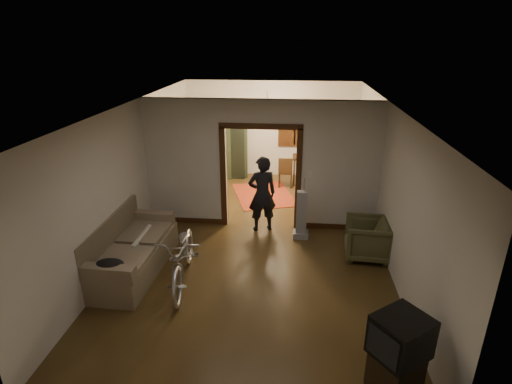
# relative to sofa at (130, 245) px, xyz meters

# --- Properties ---
(floor) EXTENTS (5.00, 8.50, 0.01)m
(floor) POSITION_rel_sofa_xyz_m (2.15, 1.36, -0.51)
(floor) COLOR #352511
(floor) RESTS_ON ground
(ceiling) EXTENTS (5.00, 8.50, 0.01)m
(ceiling) POSITION_rel_sofa_xyz_m (2.15, 1.36, 2.29)
(ceiling) COLOR white
(ceiling) RESTS_ON floor
(wall_back) EXTENTS (5.00, 0.02, 2.80)m
(wall_back) POSITION_rel_sofa_xyz_m (2.15, 5.61, 0.89)
(wall_back) COLOR beige
(wall_back) RESTS_ON floor
(wall_left) EXTENTS (0.02, 8.50, 2.80)m
(wall_left) POSITION_rel_sofa_xyz_m (-0.35, 1.36, 0.89)
(wall_left) COLOR beige
(wall_left) RESTS_ON floor
(wall_right) EXTENTS (0.02, 8.50, 2.80)m
(wall_right) POSITION_rel_sofa_xyz_m (4.65, 1.36, 0.89)
(wall_right) COLOR beige
(wall_right) RESTS_ON floor
(partition_wall) EXTENTS (5.00, 0.14, 2.80)m
(partition_wall) POSITION_rel_sofa_xyz_m (2.15, 2.11, 0.89)
(partition_wall) COLOR beige
(partition_wall) RESTS_ON floor
(door_casing) EXTENTS (1.74, 0.20, 2.32)m
(door_casing) POSITION_rel_sofa_xyz_m (2.15, 2.11, 0.59)
(door_casing) COLOR #351C0C
(door_casing) RESTS_ON floor
(far_window) EXTENTS (0.98, 0.06, 1.28)m
(far_window) POSITION_rel_sofa_xyz_m (2.85, 5.57, 1.04)
(far_window) COLOR black
(far_window) RESTS_ON wall_back
(chandelier) EXTENTS (0.24, 0.24, 0.24)m
(chandelier) POSITION_rel_sofa_xyz_m (2.15, 3.86, 1.84)
(chandelier) COLOR #FFE0A5
(chandelier) RESTS_ON ceiling
(light_switch) EXTENTS (0.08, 0.01, 0.12)m
(light_switch) POSITION_rel_sofa_xyz_m (3.20, 2.03, 0.74)
(light_switch) COLOR silver
(light_switch) RESTS_ON partition_wall
(sofa) EXTENTS (1.07, 2.26, 1.03)m
(sofa) POSITION_rel_sofa_xyz_m (0.00, 0.00, 0.00)
(sofa) COLOR brown
(sofa) RESTS_ON floor
(rolled_paper) EXTENTS (0.11, 0.84, 0.11)m
(rolled_paper) POSITION_rel_sofa_xyz_m (0.10, 0.30, 0.02)
(rolled_paper) COLOR beige
(rolled_paper) RESTS_ON sofa
(jacket) EXTENTS (0.46, 0.35, 0.13)m
(jacket) POSITION_rel_sofa_xyz_m (0.05, -0.91, 0.17)
(jacket) COLOR black
(jacket) RESTS_ON sofa
(bicycle) EXTENTS (0.91, 2.02, 1.02)m
(bicycle) POSITION_rel_sofa_xyz_m (1.04, -0.25, -0.00)
(bicycle) COLOR silver
(bicycle) RESTS_ON floor
(armchair) EXTENTS (0.90, 0.88, 0.76)m
(armchair) POSITION_rel_sofa_xyz_m (4.30, 0.92, -0.13)
(armchair) COLOR #4D4C2B
(armchair) RESTS_ON floor
(tv_stand) EXTENTS (0.70, 0.69, 0.47)m
(tv_stand) POSITION_rel_sofa_xyz_m (4.15, -2.20, -0.28)
(tv_stand) COLOR black
(tv_stand) RESTS_ON floor
(crt_tv) EXTENTS (0.79, 0.78, 0.51)m
(crt_tv) POSITION_rel_sofa_xyz_m (4.15, -2.20, 0.25)
(crt_tv) COLOR black
(crt_tv) RESTS_ON tv_stand
(vacuum) EXTENTS (0.36, 0.31, 1.05)m
(vacuum) POSITION_rel_sofa_xyz_m (3.05, 1.58, 0.01)
(vacuum) COLOR gray
(vacuum) RESTS_ON floor
(person) EXTENTS (0.71, 0.57, 1.67)m
(person) POSITION_rel_sofa_xyz_m (2.20, 1.86, 0.32)
(person) COLOR black
(person) RESTS_ON floor
(oriental_rug) EXTENTS (1.93, 2.23, 0.01)m
(oriental_rug) POSITION_rel_sofa_xyz_m (2.08, 3.88, -0.51)
(oriental_rug) COLOR maroon
(oriental_rug) RESTS_ON floor
(locker) EXTENTS (0.93, 0.70, 1.66)m
(locker) POSITION_rel_sofa_xyz_m (1.03, 5.31, 0.32)
(locker) COLOR #23301D
(locker) RESTS_ON floor
(globe) EXTENTS (0.26, 0.26, 0.26)m
(globe) POSITION_rel_sofa_xyz_m (1.03, 5.31, 1.43)
(globe) COLOR #1E5972
(globe) RESTS_ON locker
(desk) EXTENTS (1.18, 0.91, 0.77)m
(desk) POSITION_rel_sofa_xyz_m (3.34, 4.98, -0.13)
(desk) COLOR black
(desk) RESTS_ON floor
(desk_chair) EXTENTS (0.49, 0.49, 0.87)m
(desk_chair) POSITION_rel_sofa_xyz_m (2.63, 4.61, -0.08)
(desk_chair) COLOR black
(desk_chair) RESTS_ON floor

